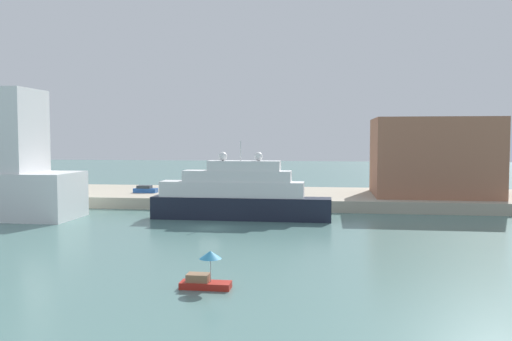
{
  "coord_description": "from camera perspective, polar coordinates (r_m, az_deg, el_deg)",
  "views": [
    {
      "loc": [
        14.68,
        -65.05,
        11.32
      ],
      "look_at": [
        5.07,
        6.0,
        6.97
      ],
      "focal_mm": 37.41,
      "sensor_mm": 36.0,
      "label": 1
    }
  ],
  "objects": [
    {
      "name": "mooring_bollard",
      "position": [
        83.53,
        0.04,
        -2.81
      ],
      "size": [
        0.47,
        0.47,
        0.77
      ],
      "primitive_type": "cylinder",
      "color": "black",
      "rests_on": "quay_dock"
    },
    {
      "name": "small_motorboat",
      "position": [
        41.06,
        -5.41,
        -11.0
      ],
      "size": [
        3.83,
        1.69,
        2.88
      ],
      "color": "#B22319",
      "rests_on": "ground"
    },
    {
      "name": "large_yacht",
      "position": [
        74.34,
        -1.93,
        -2.7
      ],
      "size": [
        25.06,
        3.55,
        10.94
      ],
      "color": "black",
      "rests_on": "ground"
    },
    {
      "name": "person_figure",
      "position": [
        87.25,
        -9.78,
        -2.31
      ],
      "size": [
        0.36,
        0.36,
        1.75
      ],
      "color": "maroon",
      "rests_on": "quay_dock"
    },
    {
      "name": "parked_car",
      "position": [
        95.42,
        -11.75,
        -2.0
      ],
      "size": [
        4.01,
        1.82,
        1.26
      ],
      "color": "#1E4C99",
      "rests_on": "quay_dock"
    },
    {
      "name": "harbor_building",
      "position": [
        93.49,
        18.37,
        1.4
      ],
      "size": [
        19.4,
        15.46,
        12.84
      ],
      "primitive_type": "cube",
      "color": "#9E664C",
      "rests_on": "quay_dock"
    },
    {
      "name": "quay_dock",
      "position": [
        94.38,
        -1.29,
        -2.87
      ],
      "size": [
        110.0,
        23.19,
        1.8
      ],
      "primitive_type": "cube",
      "color": "#ADA38E",
      "rests_on": "ground"
    },
    {
      "name": "ground",
      "position": [
        67.64,
        -4.97,
        -6.17
      ],
      "size": [
        400.0,
        400.0,
        0.0
      ],
      "primitive_type": "plane",
      "color": "slate"
    }
  ]
}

